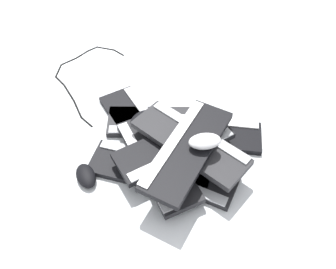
# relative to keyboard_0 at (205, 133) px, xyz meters

# --- Properties ---
(ground_plane) EXTENTS (3.20, 3.20, 0.00)m
(ground_plane) POSITION_rel_keyboard_0_xyz_m (-0.19, 0.03, -0.01)
(ground_plane) COLOR silver
(keyboard_0) EXTENTS (0.46, 0.27, 0.03)m
(keyboard_0) POSITION_rel_keyboard_0_xyz_m (0.00, 0.00, 0.00)
(keyboard_0) COLOR black
(keyboard_0) RESTS_ON ground
(keyboard_1) EXTENTS (0.46, 0.23, 0.03)m
(keyboard_1) POSITION_rel_keyboard_0_xyz_m (-0.16, 0.08, 0.00)
(keyboard_1) COLOR #232326
(keyboard_1) RESTS_ON ground
(keyboard_2) EXTENTS (0.29, 0.46, 0.03)m
(keyboard_2) POSITION_rel_keyboard_0_xyz_m (-0.25, 0.08, 0.00)
(keyboard_2) COLOR black
(keyboard_2) RESTS_ON ground
(keyboard_3) EXTENTS (0.46, 0.33, 0.03)m
(keyboard_3) POSITION_rel_keyboard_0_xyz_m (-0.24, -0.13, 0.00)
(keyboard_3) COLOR black
(keyboard_3) RESTS_ON ground
(keyboard_4) EXTENTS (0.45, 0.38, 0.03)m
(keyboard_4) POSITION_rel_keyboard_0_xyz_m (-0.14, -0.16, 0.00)
(keyboard_4) COLOR black
(keyboard_4) RESTS_ON ground
(keyboard_5) EXTENTS (0.26, 0.46, 0.03)m
(keyboard_5) POSITION_rel_keyboard_0_xyz_m (-0.21, -0.12, 0.03)
(keyboard_5) COLOR black
(keyboard_5) RESTS_ON keyboard_4
(keyboard_6) EXTENTS (0.46, 0.29, 0.03)m
(keyboard_6) POSITION_rel_keyboard_0_xyz_m (-0.14, -0.09, 0.06)
(keyboard_6) COLOR black
(keyboard_6) RESTS_ON keyboard_5
(keyboard_7) EXTENTS (0.39, 0.44, 0.03)m
(keyboard_7) POSITION_rel_keyboard_0_xyz_m (-0.09, -0.11, 0.09)
(keyboard_7) COLOR #232326
(keyboard_7) RESTS_ON keyboard_6
(keyboard_8) EXTENTS (0.39, 0.44, 0.03)m
(keyboard_8) POSITION_rel_keyboard_0_xyz_m (-0.11, -0.16, 0.12)
(keyboard_8) COLOR black
(keyboard_8) RESTS_ON keyboard_7
(mouse_0) EXTENTS (0.13, 0.11, 0.04)m
(mouse_0) POSITION_rel_keyboard_0_xyz_m (-0.19, 0.06, 0.04)
(mouse_0) COLOR black
(mouse_0) RESTS_ON keyboard_1
(mouse_1) EXTENTS (0.13, 0.12, 0.04)m
(mouse_1) POSITION_rel_keyboard_0_xyz_m (-0.24, 0.08, 0.04)
(mouse_1) COLOR black
(mouse_1) RESTS_ON keyboard_2
(mouse_2) EXTENTS (0.10, 0.13, 0.04)m
(mouse_2) POSITION_rel_keyboard_0_xyz_m (-0.21, -0.16, 0.04)
(mouse_2) COLOR #B7B7BC
(mouse_2) RESTS_ON keyboard_3
(mouse_3) EXTENTS (0.09, 0.12, 0.04)m
(mouse_3) POSITION_rel_keyboard_0_xyz_m (-0.06, -0.01, 0.04)
(mouse_3) COLOR black
(mouse_3) RESTS_ON keyboard_0
(mouse_4) EXTENTS (0.11, 0.07, 0.04)m
(mouse_4) POSITION_rel_keyboard_0_xyz_m (-0.05, -0.17, 0.16)
(mouse_4) COLOR silver
(mouse_4) RESTS_ON keyboard_8
(mouse_5) EXTENTS (0.09, 0.12, 0.04)m
(mouse_5) POSITION_rel_keyboard_0_xyz_m (-0.47, -0.13, 0.01)
(mouse_5) COLOR black
(mouse_5) RESTS_ON ground
(cable_0) EXTENTS (0.33, 0.53, 0.01)m
(cable_0) POSITION_rel_keyboard_0_xyz_m (-0.47, 0.45, -0.01)
(cable_0) COLOR black
(cable_0) RESTS_ON ground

